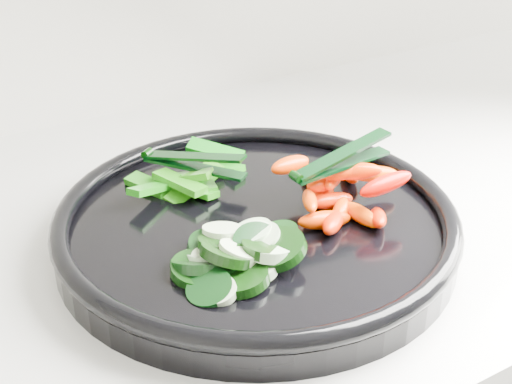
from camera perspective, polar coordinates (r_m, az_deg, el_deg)
veggie_tray at (r=0.66m, az=0.00°, el=-2.62°), size 0.46×0.46×0.04m
cucumber_pile at (r=0.60m, az=-1.85°, el=-5.04°), size 0.13×0.11×0.04m
carrot_pile at (r=0.68m, az=6.67°, el=0.11°), size 0.14×0.15×0.05m
pepper_pile at (r=0.72m, az=-5.20°, el=1.14°), size 0.15×0.10×0.04m
tong_carrot at (r=0.67m, az=6.69°, el=2.52°), size 0.11×0.02×0.02m
tong_pepper at (r=0.72m, az=-5.22°, el=2.47°), size 0.08×0.10×0.02m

